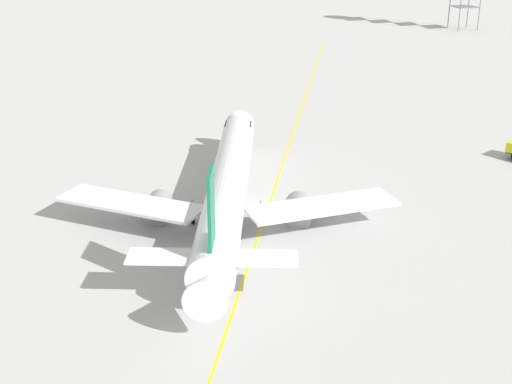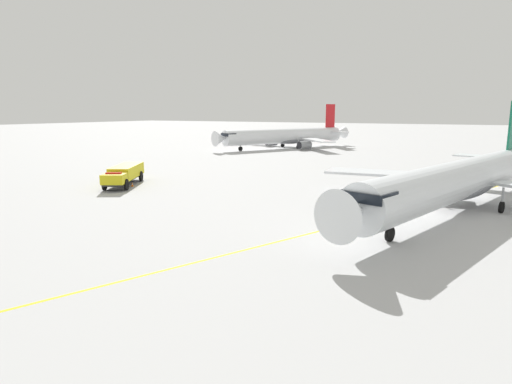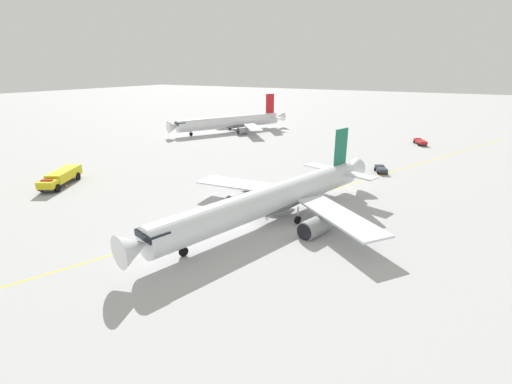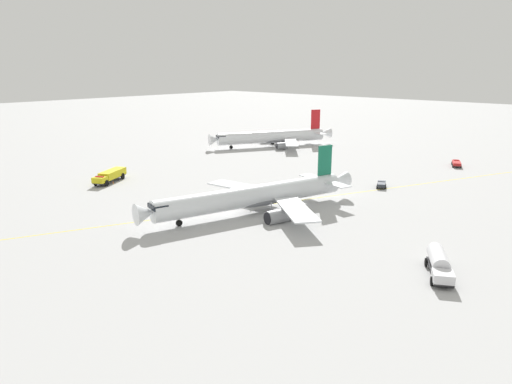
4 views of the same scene
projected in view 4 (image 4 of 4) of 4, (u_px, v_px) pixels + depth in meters
ground_plane at (232, 213)px, 86.01m from camera, size 600.00×600.00×0.00m
airliner_main at (255, 197)px, 85.92m from camera, size 31.60×42.60×11.02m
airliner_secondary at (273, 137)px, 156.08m from camera, size 29.83×38.67×11.42m
fire_tender_truck at (110, 175)px, 108.78m from camera, size 7.43×10.58×2.50m
baggage_truck_truck at (381, 184)px, 103.93m from camera, size 3.17×4.09×1.22m
fuel_tanker_truck at (439, 263)px, 60.52m from camera, size 6.30×8.69×2.87m
ops_pickup_truck at (457, 163)px, 125.72m from camera, size 4.08×5.95×1.41m
taxiway_centreline at (222, 211)px, 87.65m from camera, size 74.91×180.68×0.01m
safety_cone_near at (113, 182)px, 107.75m from camera, size 0.36×0.36×0.55m
safety_cone_mid at (104, 180)px, 109.46m from camera, size 0.36×0.36×0.55m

